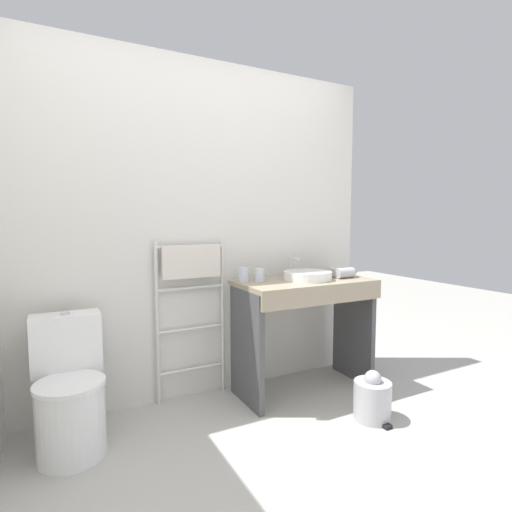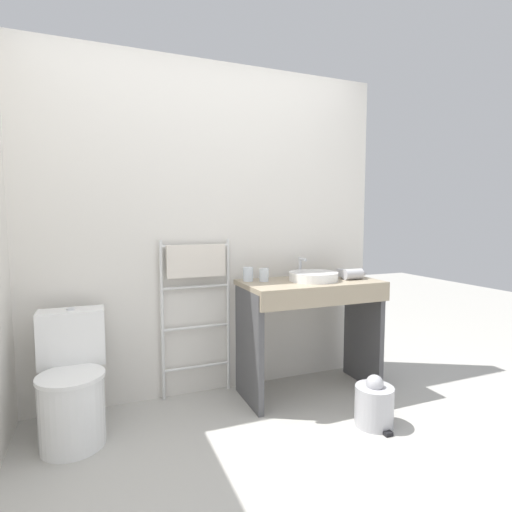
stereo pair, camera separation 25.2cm
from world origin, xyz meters
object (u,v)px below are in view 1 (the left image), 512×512
object	(u,v)px
toilet	(70,394)
cup_near_wall	(244,274)
towel_radiator	(192,282)
trash_bin	(372,399)
sink_basin	(308,275)
hair_dryer	(345,273)
cup_near_edge	(260,275)

from	to	relation	value
toilet	cup_near_wall	size ratio (longest dim) A/B	7.37
towel_radiator	trash_bin	distance (m)	1.42
sink_basin	hair_dryer	world-z (taller)	hair_dryer
trash_bin	toilet	bearing A→B (deg)	163.02
toilet	cup_near_wall	world-z (taller)	cup_near_wall
trash_bin	cup_near_wall	bearing A→B (deg)	127.57
toilet	trash_bin	bearing A→B (deg)	-16.98
cup_near_edge	sink_basin	bearing A→B (deg)	-16.30
toilet	sink_basin	bearing A→B (deg)	1.65
toilet	sink_basin	xyz separation A→B (m)	(1.62, 0.05, 0.55)
cup_near_edge	trash_bin	xyz separation A→B (m)	(0.46, -0.68, -0.75)
towel_radiator	cup_near_wall	size ratio (longest dim) A/B	11.29
cup_near_edge	trash_bin	bearing A→B (deg)	-55.85
cup_near_edge	hair_dryer	distance (m)	0.67
sink_basin	hair_dryer	xyz separation A→B (m)	(0.31, -0.05, 0.01)
towel_radiator	sink_basin	bearing A→B (deg)	-17.70
cup_near_wall	towel_radiator	bearing A→B (deg)	163.85
towel_radiator	toilet	bearing A→B (deg)	-159.47
cup_near_wall	trash_bin	bearing A→B (deg)	-52.43
cup_near_wall	sink_basin	bearing A→B (deg)	-18.91
toilet	hair_dryer	bearing A→B (deg)	-0.14
cup_near_edge	hair_dryer	xyz separation A→B (m)	(0.65, -0.15, -0.01)
cup_near_wall	trash_bin	distance (m)	1.19
hair_dryer	trash_bin	size ratio (longest dim) A/B	0.62
sink_basin	cup_near_edge	world-z (taller)	cup_near_edge
toilet	trash_bin	world-z (taller)	toilet
toilet	towel_radiator	distance (m)	1.01
towel_radiator	trash_bin	world-z (taller)	towel_radiator
sink_basin	cup_near_edge	size ratio (longest dim) A/B	3.85
toilet	towel_radiator	world-z (taller)	towel_radiator
toilet	cup_near_wall	xyz separation A→B (m)	(1.17, 0.20, 0.56)
sink_basin	trash_bin	world-z (taller)	sink_basin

